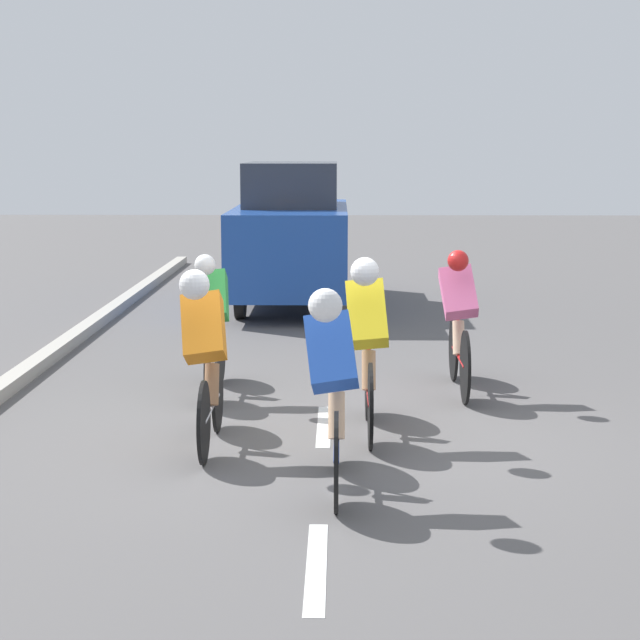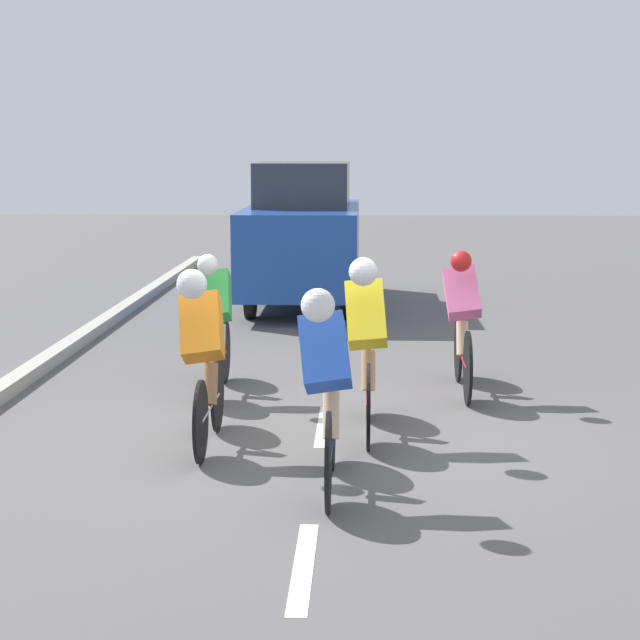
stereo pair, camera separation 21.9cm
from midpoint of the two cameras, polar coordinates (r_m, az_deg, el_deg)
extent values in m
plane|color=#565454|center=(9.06, -0.52, -6.39)|extent=(60.00, 60.00, 0.00)
cube|color=white|center=(6.44, -1.19, -12.99)|extent=(0.12, 1.40, 0.01)
cube|color=white|center=(9.48, -0.45, -5.66)|extent=(0.12, 1.40, 0.01)
cube|color=white|center=(12.60, -0.08, -1.92)|extent=(0.12, 1.40, 0.01)
cylinder|color=black|center=(8.18, 0.12, -5.60)|extent=(0.03, 0.69, 0.69)
cylinder|color=black|center=(7.23, 0.00, -7.60)|extent=(0.03, 0.69, 0.69)
cylinder|color=navy|center=(7.70, 0.07, -6.54)|extent=(0.04, 0.98, 0.04)
cylinder|color=navy|center=(7.82, 0.09, -4.72)|extent=(0.04, 0.04, 0.42)
cylinder|color=yellow|center=(7.73, 0.07, -5.73)|extent=(0.07, 0.07, 0.16)
cylinder|color=#DBAD84|center=(7.73, 0.08, -5.11)|extent=(0.12, 0.23, 0.36)
cube|color=blue|center=(7.45, -0.24, -1.72)|extent=(0.40, 0.46, 0.58)
sphere|color=white|center=(7.17, -0.59, 0.79)|extent=(0.23, 0.23, 0.23)
cylinder|color=black|center=(9.66, 1.89, -3.23)|extent=(0.03, 0.71, 0.71)
cylinder|color=black|center=(8.70, 1.99, -4.63)|extent=(0.03, 0.71, 0.71)
cylinder|color=red|center=(9.18, 1.94, -3.89)|extent=(0.04, 0.98, 0.04)
cylinder|color=red|center=(9.30, 1.93, -2.39)|extent=(0.04, 0.04, 0.42)
cylinder|color=yellow|center=(9.20, 1.93, -3.22)|extent=(0.07, 0.07, 0.16)
cylinder|color=tan|center=(9.21, 1.93, -2.70)|extent=(0.12, 0.23, 0.36)
cube|color=yellow|center=(8.95, 1.81, 0.32)|extent=(0.37, 0.48, 0.60)
sphere|color=white|center=(8.68, 1.68, 2.59)|extent=(0.24, 0.24, 0.24)
cylinder|color=black|center=(11.18, -5.87, -1.68)|extent=(0.03, 0.66, 0.66)
cylinder|color=black|center=(10.22, -6.53, -2.72)|extent=(0.03, 0.66, 0.66)
cylinder|color=red|center=(10.70, -6.18, -2.18)|extent=(0.04, 0.99, 0.04)
cylinder|color=red|center=(10.83, -6.09, -0.91)|extent=(0.04, 0.04, 0.42)
cylinder|color=white|center=(10.73, -6.16, -1.60)|extent=(0.07, 0.07, 0.16)
cylinder|color=beige|center=(10.74, -6.15, -1.16)|extent=(0.12, 0.23, 0.36)
cube|color=green|center=(10.50, -6.44, 1.26)|extent=(0.37, 0.44, 0.54)
sphere|color=white|center=(10.24, -6.76, 2.93)|extent=(0.20, 0.20, 0.20)
cylinder|color=black|center=(11.31, 6.59, -1.45)|extent=(0.03, 0.71, 0.71)
cylinder|color=black|center=(10.29, 7.15, -2.53)|extent=(0.03, 0.71, 0.71)
cylinder|color=red|center=(10.80, 6.86, -1.96)|extent=(0.04, 1.05, 0.04)
cylinder|color=red|center=(10.94, 6.78, -0.70)|extent=(0.04, 0.04, 0.42)
cylinder|color=white|center=(10.83, 6.84, -1.39)|extent=(0.07, 0.07, 0.16)
cylinder|color=beige|center=(10.84, 6.83, -0.95)|extent=(0.12, 0.23, 0.36)
cube|color=pink|center=(10.59, 6.80, 1.47)|extent=(0.39, 0.45, 0.56)
sphere|color=red|center=(10.33, 6.77, 3.16)|extent=(0.20, 0.20, 0.20)
cylinder|color=black|center=(9.28, -6.16, -3.97)|extent=(0.03, 0.65, 0.65)
cylinder|color=black|center=(8.36, -6.97, -5.46)|extent=(0.03, 0.65, 0.65)
cylinder|color=#B7B7BC|center=(8.82, -6.54, -4.68)|extent=(0.04, 0.96, 0.04)
cylinder|color=#B7B7BC|center=(8.94, -6.43, -3.11)|extent=(0.04, 0.04, 0.42)
cylinder|color=yellow|center=(8.85, -6.51, -3.97)|extent=(0.07, 0.07, 0.16)
cylinder|color=#9E704C|center=(8.85, -6.50, -3.44)|extent=(0.12, 0.23, 0.36)
cube|color=orange|center=(8.59, -6.96, -0.39)|extent=(0.39, 0.47, 0.59)
sphere|color=white|center=(8.33, -7.47, 1.88)|extent=(0.24, 0.24, 0.24)
cylinder|color=black|center=(15.27, 0.40, 1.25)|extent=(0.14, 0.64, 0.64)
cylinder|color=black|center=(15.34, -4.68, 1.26)|extent=(0.14, 0.64, 0.64)
cylinder|color=black|center=(18.00, 0.50, 2.46)|extent=(0.14, 0.64, 0.64)
cylinder|color=black|center=(18.06, -3.82, 2.47)|extent=(0.14, 0.64, 0.64)
cube|color=#1E479E|center=(16.59, -1.90, 3.99)|extent=(1.70, 4.44, 1.21)
cube|color=#2D333D|center=(16.75, -1.88, 7.26)|extent=(1.39, 2.44, 0.67)
camera|label=1|loc=(0.11, -90.68, -0.11)|focal=60.00mm
camera|label=2|loc=(0.11, 89.32, 0.11)|focal=60.00mm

